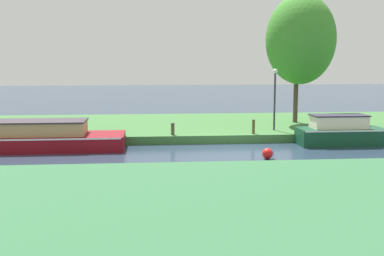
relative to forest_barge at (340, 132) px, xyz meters
The scene contains 10 objects.
ground_plane 5.43m from the forest_barge, 167.15° to the right, with size 120.00×120.00×0.00m, color #27374C.
riverbank_far 7.84m from the forest_barge, 132.20° to the left, with size 72.00×10.00×0.40m, color #396C35.
riverbank_near 11.48m from the forest_barge, 117.28° to the right, with size 72.00×10.00×0.40m, color #30643C.
forest_barge is the anchor object (origin of this frame).
maroon_narrowboat 14.49m from the forest_barge, behind, with size 8.05×2.39×1.96m.
willow_tree_left 6.77m from the forest_barge, 95.73° to the left, with size 3.90×4.30×7.31m.
lamp_post 3.95m from the forest_barge, 137.22° to the left, with size 0.24×0.24×3.18m.
mooring_post_near 4.13m from the forest_barge, 162.57° to the left, with size 0.14×0.14×0.71m, color #4D4023.
mooring_post_far 8.03m from the forest_barge, behind, with size 0.17×0.17×0.59m, color #46412B.
channel_buoy 5.23m from the forest_barge, 144.99° to the right, with size 0.44×0.44×0.44m, color red.
Camera 1 is at (-3.88, -20.95, 3.98)m, focal length 45.42 mm.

